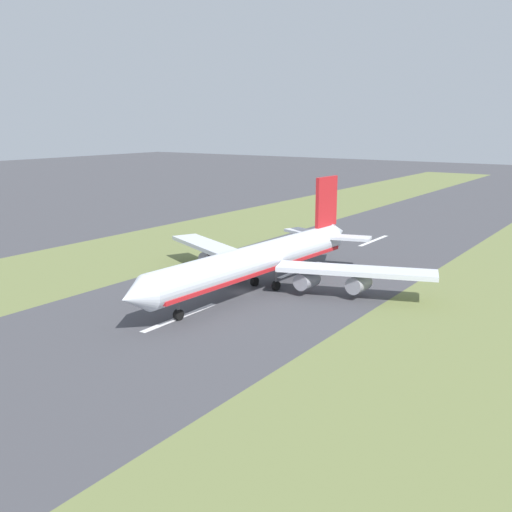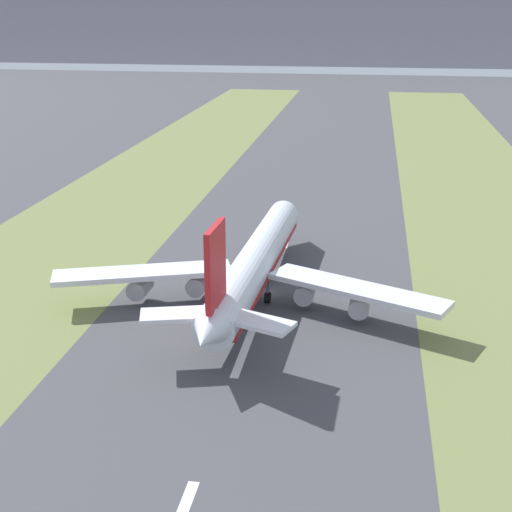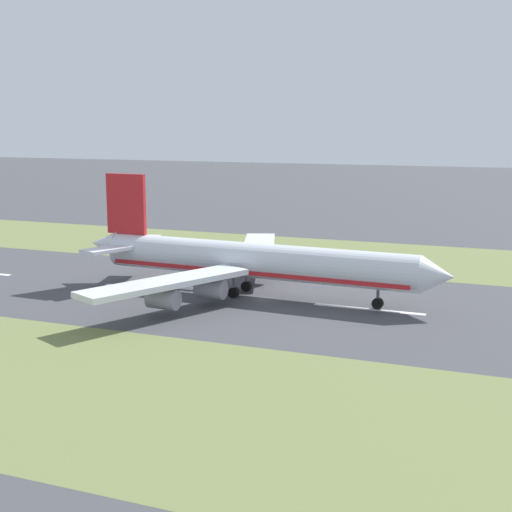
% 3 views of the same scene
% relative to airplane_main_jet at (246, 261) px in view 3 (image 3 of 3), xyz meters
% --- Properties ---
extents(ground_plane, '(800.00, 800.00, 0.00)m').
position_rel_airplane_main_jet_xyz_m(ground_plane, '(1.76, 3.71, -6.02)').
color(ground_plane, '#424247').
extents(grass_median_west, '(40.00, 600.00, 0.01)m').
position_rel_airplane_main_jet_xyz_m(grass_median_west, '(-43.24, 3.71, -6.02)').
color(grass_median_west, olive).
rests_on(grass_median_west, ground).
extents(grass_median_east, '(40.00, 600.00, 0.01)m').
position_rel_airplane_main_jet_xyz_m(grass_median_east, '(46.76, 3.71, -6.02)').
color(grass_median_east, olive).
rests_on(grass_median_east, ground).
extents(centreline_dash_mid, '(1.20, 18.00, 0.01)m').
position_rel_airplane_main_jet_xyz_m(centreline_dash_mid, '(1.76, -18.10, -6.01)').
color(centreline_dash_mid, silver).
rests_on(centreline_dash_mid, ground).
extents(centreline_dash_far, '(1.20, 18.00, 0.01)m').
position_rel_airplane_main_jet_xyz_m(centreline_dash_far, '(1.76, 21.90, -6.01)').
color(centreline_dash_far, silver).
rests_on(centreline_dash_far, ground).
extents(airplane_main_jet, '(64.07, 67.18, 20.20)m').
position_rel_airplane_main_jet_xyz_m(airplane_main_jet, '(0.00, 0.00, 0.00)').
color(airplane_main_jet, silver).
rests_on(airplane_main_jet, ground).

